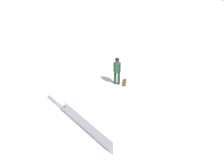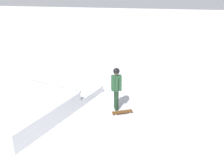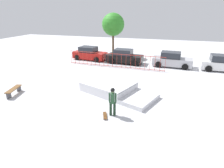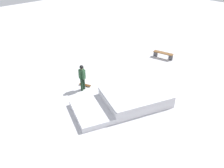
# 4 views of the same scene
# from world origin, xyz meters

# --- Properties ---
(ground_plane) EXTENTS (60.00, 60.00, 0.00)m
(ground_plane) POSITION_xyz_m (0.00, 0.00, 0.00)
(ground_plane) COLOR silver
(skate_ramp) EXTENTS (5.97, 4.35, 0.74)m
(skate_ramp) POSITION_xyz_m (1.80, 0.18, 0.32)
(skate_ramp) COLOR silver
(skate_ramp) RESTS_ON ground
(skater) EXTENTS (0.43, 0.42, 1.73)m
(skater) POSITION_xyz_m (2.67, -2.91, 1.01)
(skater) COLOR black
(skater) RESTS_ON ground
(skateboard) EXTENTS (0.49, 0.82, 0.09)m
(skateboard) POSITION_xyz_m (2.29, -3.19, 0.08)
(skateboard) COLOR #593314
(skateboard) RESTS_ON ground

